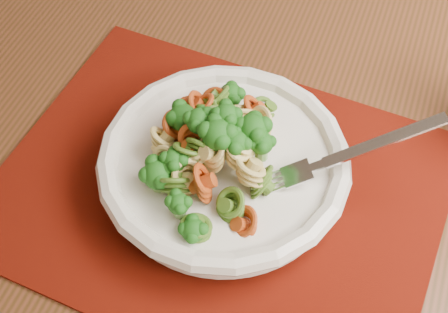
{
  "coord_description": "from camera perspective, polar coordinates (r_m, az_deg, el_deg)",
  "views": [
    {
      "loc": [
        -0.91,
        0.19,
        1.27
      ],
      "look_at": [
        -0.89,
        0.53,
        0.82
      ],
      "focal_mm": 50.0,
      "sensor_mm": 36.0,
      "label": 1
    }
  ],
  "objects": [
    {
      "name": "pasta_broccoli_heap",
      "position": [
        0.56,
        -0.0,
        0.37
      ],
      "size": [
        0.2,
        0.2,
        0.06
      ],
      "primitive_type": null,
      "color": "tan",
      "rests_on": "pasta_bowl"
    },
    {
      "name": "pasta_bowl",
      "position": [
        0.57,
        -0.0,
        -0.73
      ],
      "size": [
        0.23,
        0.23,
        0.04
      ],
      "color": "silver",
      "rests_on": "placemat"
    },
    {
      "name": "placemat",
      "position": [
        0.59,
        -0.47,
        -3.01
      ],
      "size": [
        0.51,
        0.47,
        0.0
      ],
      "primitive_type": "cube",
      "rotation": [
        0.0,
        0.0,
        -0.5
      ],
      "color": "#580F03",
      "rests_on": "dining_table"
    },
    {
      "name": "dining_table",
      "position": [
        0.76,
        6.97,
        0.65
      ],
      "size": [
        1.65,
        1.41,
        0.78
      ],
      "rotation": [
        0.0,
        0.0,
        -0.44
      ],
      "color": "#592C19",
      "rests_on": "ground"
    },
    {
      "name": "fork",
      "position": [
        0.55,
        6.67,
        -1.56
      ],
      "size": [
        0.18,
        0.05,
        0.08
      ],
      "primitive_type": null,
      "rotation": [
        0.0,
        -0.35,
        0.12
      ],
      "color": "silver",
      "rests_on": "pasta_bowl"
    }
  ]
}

